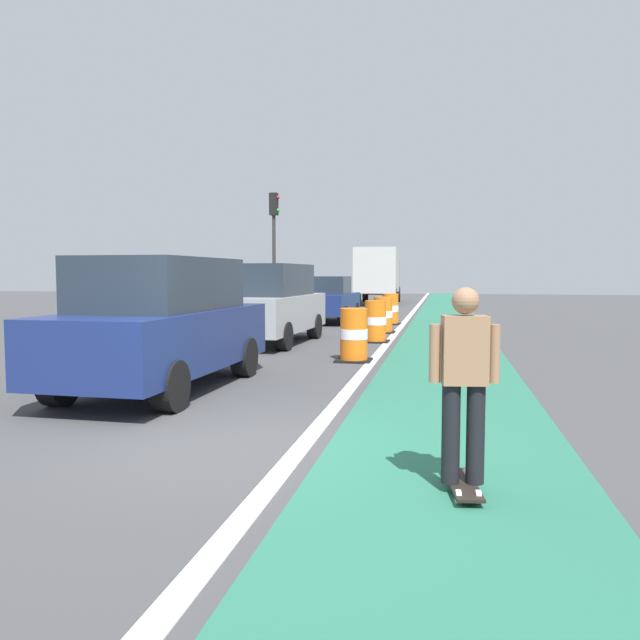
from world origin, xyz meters
The scene contains 13 objects.
ground_plane centered at (0.00, 0.00, 0.00)m, with size 100.00×100.00×0.00m, color #424244.
bike_lane_strip centered at (2.40, 12.00, 0.00)m, with size 2.50×80.00×0.01m, color #286B51.
lane_divider_stripe centered at (0.90, 12.00, 0.01)m, with size 0.20×80.00×0.01m, color silver.
skateboarder_on_lane centered at (2.50, -1.00, 0.91)m, with size 0.56×0.82×1.69m.
parked_suv_nearest centered at (-1.93, 2.74, 1.04)m, with size 2.01×4.64×2.04m.
parked_suv_second centered at (-2.08, 9.25, 1.04)m, with size 2.08×4.68×2.04m.
parked_sedan_third centered at (-1.92, 16.31, 0.83)m, with size 1.98×4.13×1.70m.
traffic_barrel_front centered at (0.52, 6.41, 0.53)m, with size 0.73×0.73×1.09m.
traffic_barrel_mid centered at (0.57, 10.05, 0.53)m, with size 0.73×0.73×1.09m.
traffic_barrel_back centered at (0.51, 12.68, 0.53)m, with size 0.73×0.73×1.09m.
traffic_barrel_far centered at (0.46, 15.89, 0.53)m, with size 0.73×0.73×1.09m.
delivery_truck_down_block centered at (-1.50, 30.67, 1.85)m, with size 2.58×7.68×3.23m.
traffic_light_corner centered at (-4.59, 18.74, 3.50)m, with size 0.41×0.32×5.10m.
Camera 1 is at (2.33, -6.12, 1.80)m, focal length 34.82 mm.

